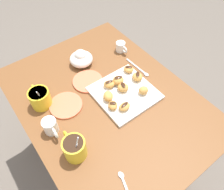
% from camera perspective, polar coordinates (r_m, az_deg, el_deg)
% --- Properties ---
extents(ground_plane, '(8.00, 8.00, 0.00)m').
position_cam_1_polar(ground_plane, '(1.69, -1.00, -16.42)').
color(ground_plane, '#665B51').
extents(dining_table, '(1.00, 0.75, 0.74)m').
position_cam_1_polar(dining_table, '(1.15, -1.41, -5.27)').
color(dining_table, brown).
rests_on(dining_table, ground_plane).
extents(pastry_plate_square, '(0.27, 0.27, 0.02)m').
position_cam_1_polar(pastry_plate_square, '(1.04, 3.27, 0.54)').
color(pastry_plate_square, white).
rests_on(pastry_plate_square, dining_table).
extents(coffee_mug_yellow_left, '(0.13, 0.09, 0.15)m').
position_cam_1_polar(coffee_mug_yellow_left, '(0.86, -9.84, -13.43)').
color(coffee_mug_yellow_left, yellow).
rests_on(coffee_mug_yellow_left, dining_table).
extents(coffee_mug_yellow_right, '(0.13, 0.09, 0.13)m').
position_cam_1_polar(coffee_mug_yellow_right, '(1.03, -18.38, -0.66)').
color(coffee_mug_yellow_right, yellow).
rests_on(coffee_mug_yellow_right, dining_table).
extents(cream_pitcher_white, '(0.10, 0.06, 0.07)m').
position_cam_1_polar(cream_pitcher_white, '(0.94, -15.80, -7.88)').
color(cream_pitcher_white, white).
rests_on(cream_pitcher_white, dining_table).
extents(ice_cream_bowl, '(0.12, 0.12, 0.09)m').
position_cam_1_polar(ice_cream_bowl, '(1.18, -8.09, 9.50)').
color(ice_cream_bowl, white).
rests_on(ice_cream_bowl, dining_table).
extents(chocolate_sauce_pitcher, '(0.09, 0.05, 0.06)m').
position_cam_1_polar(chocolate_sauce_pitcher, '(1.25, 2.30, 12.60)').
color(chocolate_sauce_pitcher, white).
rests_on(chocolate_sauce_pitcher, dining_table).
extents(saucer_coral_left, '(0.15, 0.15, 0.01)m').
position_cam_1_polar(saucer_coral_left, '(1.10, -6.36, 3.60)').
color(saucer_coral_left, '#E5704C').
rests_on(saucer_coral_left, dining_table).
extents(saucer_coral_right, '(0.15, 0.15, 0.01)m').
position_cam_1_polar(saucer_coral_right, '(1.03, -11.96, -2.63)').
color(saucer_coral_right, '#E5704C').
rests_on(saucer_coral_right, dining_table).
extents(loose_spoon_near_saucer, '(0.16, 0.02, 0.01)m').
position_cam_1_polar(loose_spoon_near_saucer, '(1.17, 7.26, 6.72)').
color(loose_spoon_near_saucer, silver).
rests_on(loose_spoon_near_saucer, dining_table).
extents(loose_spoon_by_plate, '(0.16, 0.06, 0.01)m').
position_cam_1_polar(loose_spoon_by_plate, '(0.85, 3.69, -23.07)').
color(loose_spoon_by_plate, silver).
rests_on(loose_spoon_by_plate, dining_table).
extents(beignet_0, '(0.07, 0.07, 0.04)m').
position_cam_1_polar(beignet_0, '(1.08, 6.66, 4.74)').
color(beignet_0, '#D19347').
rests_on(beignet_0, pastry_plate_square).
extents(chocolate_drizzle_0, '(0.04, 0.04, 0.00)m').
position_cam_1_polar(chocolate_drizzle_0, '(1.07, 6.76, 5.47)').
color(chocolate_drizzle_0, '#381E11').
rests_on(chocolate_drizzle_0, beignet_0).
extents(beignet_1, '(0.04, 0.06, 0.03)m').
position_cam_1_polar(beignet_1, '(0.97, 3.28, -3.07)').
color(beignet_1, '#D19347').
rests_on(beignet_1, pastry_plate_square).
extents(chocolate_drizzle_1, '(0.02, 0.04, 0.00)m').
position_cam_1_polar(chocolate_drizzle_1, '(0.95, 3.32, -2.49)').
color(chocolate_drizzle_1, '#381E11').
rests_on(chocolate_drizzle_1, beignet_1).
extents(beignet_2, '(0.07, 0.07, 0.03)m').
position_cam_1_polar(beignet_2, '(1.05, -0.76, 2.83)').
color(beignet_2, '#D19347').
rests_on(beignet_2, pastry_plate_square).
extents(chocolate_drizzle_2, '(0.02, 0.04, 0.00)m').
position_cam_1_polar(chocolate_drizzle_2, '(1.03, -0.77, 3.49)').
color(chocolate_drizzle_2, '#381E11').
rests_on(chocolate_drizzle_2, beignet_2).
extents(beignet_3, '(0.06, 0.06, 0.03)m').
position_cam_1_polar(beignet_3, '(0.97, 0.21, -2.73)').
color(beignet_3, '#D19347').
rests_on(beignet_3, pastry_plate_square).
extents(chocolate_drizzle_3, '(0.03, 0.03, 0.00)m').
position_cam_1_polar(chocolate_drizzle_3, '(0.96, 0.21, -2.13)').
color(chocolate_drizzle_3, '#381E11').
rests_on(chocolate_drizzle_3, beignet_3).
extents(beignet_4, '(0.05, 0.05, 0.04)m').
position_cam_1_polar(beignet_4, '(1.03, 8.23, 1.20)').
color(beignet_4, '#D19347').
rests_on(beignet_4, pastry_plate_square).
extents(beignet_5, '(0.05, 0.06, 0.04)m').
position_cam_1_polar(beignet_5, '(1.06, 1.63, 3.86)').
color(beignet_5, '#D19347').
rests_on(beignet_5, pastry_plate_square).
extents(chocolate_drizzle_5, '(0.03, 0.04, 0.00)m').
position_cam_1_polar(chocolate_drizzle_5, '(1.04, 1.66, 4.65)').
color(chocolate_drizzle_5, '#381E11').
rests_on(chocolate_drizzle_5, beignet_5).
extents(beignet_6, '(0.07, 0.07, 0.04)m').
position_cam_1_polar(beignet_6, '(1.03, 2.89, 1.98)').
color(beignet_6, '#D19347').
rests_on(beignet_6, pastry_plate_square).
extents(chocolate_drizzle_6, '(0.04, 0.03, 0.00)m').
position_cam_1_polar(chocolate_drizzle_6, '(1.02, 2.93, 2.71)').
color(chocolate_drizzle_6, '#381E11').
rests_on(chocolate_drizzle_6, beignet_6).
extents(beignet_7, '(0.07, 0.07, 0.04)m').
position_cam_1_polar(beignet_7, '(0.99, -1.18, -0.41)').
color(beignet_7, '#D19347').
rests_on(beignet_7, pastry_plate_square).
extents(beignet_8, '(0.06, 0.06, 0.03)m').
position_cam_1_polar(beignet_8, '(1.12, 4.35, 6.75)').
color(beignet_8, '#D19347').
rests_on(beignet_8, pastry_plate_square).
extents(chocolate_drizzle_8, '(0.03, 0.04, 0.00)m').
position_cam_1_polar(chocolate_drizzle_8, '(1.11, 4.41, 7.34)').
color(chocolate_drizzle_8, '#381E11').
rests_on(chocolate_drizzle_8, beignet_8).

